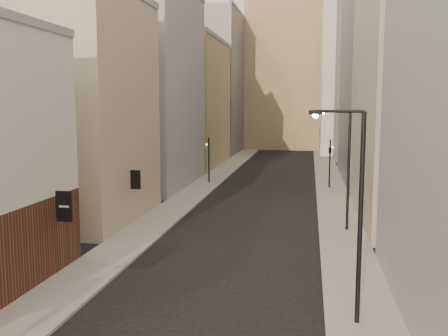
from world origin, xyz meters
TOP-DOWN VIEW (x-y plane):
  - sidewalk_left at (-6.50, 55.00)m, footprint 3.00×140.00m
  - sidewalk_right at (6.50, 55.00)m, footprint 3.00×140.00m
  - left_bldg_beige at (-12.00, 26.00)m, footprint 8.00×12.00m
  - left_bldg_grey at (-12.00, 42.00)m, footprint 8.00×16.00m
  - left_bldg_tan at (-12.00, 60.00)m, footprint 8.00×18.00m
  - left_bldg_wingrid at (-12.00, 80.00)m, footprint 8.00×20.00m
  - right_bldg_beige at (12.00, 30.00)m, footprint 8.00×16.00m
  - right_bldg_wingrid at (12.00, 50.00)m, footprint 8.00×20.00m
  - clock_tower at (-1.00, 92.00)m, footprint 14.00×14.00m
  - white_tower at (10.00, 78.00)m, footprint 8.00×8.00m
  - streetlamp_near at (6.00, 11.07)m, footprint 2.09×0.83m
  - streetlamp_mid at (6.64, 25.74)m, footprint 2.10×0.64m
  - traffic_light_left at (-6.35, 44.21)m, footprint 0.53×0.41m
  - traffic_light_right at (6.30, 42.86)m, footprint 0.61×0.56m

SIDE VIEW (x-z plane):
  - sidewalk_left at x=-6.50m, z-range 0.00..0.15m
  - sidewalk_right at x=6.50m, z-range 0.00..0.15m
  - traffic_light_left at x=-6.35m, z-range 0.92..5.92m
  - traffic_light_right at x=6.30m, z-range 1.23..6.23m
  - streetlamp_mid at x=6.64m, z-range 0.58..8.69m
  - streetlamp_near at x=6.00m, z-range 0.59..8.85m
  - left_bldg_beige at x=-12.00m, z-range 0.00..16.00m
  - left_bldg_tan at x=-12.00m, z-range 0.00..17.00m
  - left_bldg_grey at x=-12.00m, z-range 0.00..20.00m
  - right_bldg_beige at x=12.00m, z-range 0.00..20.00m
  - left_bldg_wingrid at x=-12.00m, z-range 0.00..24.00m
  - right_bldg_wingrid at x=12.00m, z-range 0.00..26.00m
  - clock_tower at x=-1.00m, z-range -4.82..40.08m
  - white_tower at x=10.00m, z-range -2.14..39.36m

